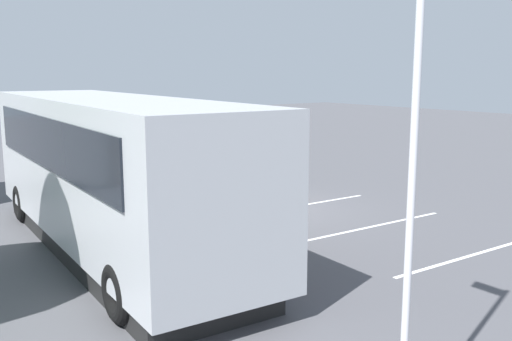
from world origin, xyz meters
The scene contains 15 objects.
ground_plane centered at (0.00, 0.00, 0.00)m, with size 80.00×80.00×0.00m, color #4C4C51.
tour_bus centered at (-0.99, 4.72, 1.64)m, with size 10.27×3.06×3.25m.
spectator_far_left centered at (-2.81, 2.00, 1.05)m, with size 0.57×0.39×1.75m.
spectator_left centered at (-1.91, 2.02, 1.09)m, with size 0.58×0.35×1.81m.
spectator_centre centered at (-0.62, 1.84, 0.98)m, with size 0.57×0.38×1.67m.
spectator_right centered at (0.42, 1.91, 0.98)m, with size 0.57×0.31×1.67m.
parked_motorcycle_silver centered at (-0.77, 2.54, 0.48)m, with size 2.05×0.58×0.99m.
stunt_motorcycle centered at (2.84, -2.38, 1.05)m, with size 1.79×1.06×1.87m.
flagpole centered at (-8.75, 4.77, 3.27)m, with size 0.78×0.36×6.63m.
traffic_cone centered at (0.45, -1.77, 0.30)m, with size 0.34×0.34×0.63m.
bay_line_a centered at (-5.75, -1.09, 0.00)m, with size 0.25×4.56×0.01m.
bay_line_b centered at (-2.99, -1.09, 0.00)m, with size 0.26×4.97×0.01m.
bay_line_c centered at (-0.24, -1.09, 0.00)m, with size 0.26×4.96×0.01m.
bay_line_d centered at (2.52, -1.09, 0.00)m, with size 0.22×3.61×0.01m.
bay_line_e centered at (5.28, -1.09, 0.00)m, with size 0.22×3.88×0.01m.
Camera 1 is at (-12.24, 9.19, 3.77)m, focal length 39.93 mm.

